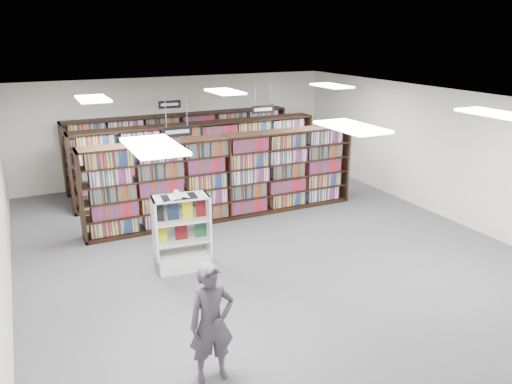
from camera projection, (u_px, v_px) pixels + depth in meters
name	position (u px, v px, depth m)	size (l,w,h in m)	color
floor	(262.00, 246.00, 10.99)	(12.00, 12.00, 0.00)	#505155
ceiling	(263.00, 100.00, 10.00)	(10.00, 12.00, 0.10)	silver
wall_back	(178.00, 128.00, 15.64)	(10.00, 0.10, 3.20)	white
wall_front	(510.00, 317.00, 5.35)	(10.00, 0.10, 3.20)	white
wall_right	(440.00, 153.00, 12.55)	(0.10, 12.00, 3.20)	white
bookshelf_row_near	(227.00, 178.00, 12.38)	(7.00, 0.60, 2.10)	black
bookshelf_row_mid	(200.00, 160.00, 14.09)	(7.00, 0.60, 2.10)	black
bookshelf_row_far	(181.00, 148.00, 15.55)	(7.00, 0.60, 2.10)	black
aisle_sign_left	(177.00, 131.00, 10.45)	(0.65, 0.02, 0.80)	#B2B2B7
aisle_sign_right	(263.00, 109.00, 13.39)	(0.65, 0.02, 0.80)	#B2B2B7
aisle_sign_center	(170.00, 104.00, 14.29)	(0.65, 0.02, 0.80)	#B2B2B7
troffer_front_left	(153.00, 146.00, 6.20)	(0.60, 1.20, 0.04)	white
troffer_front_center	(352.00, 127.00, 7.44)	(0.60, 1.20, 0.04)	white
troffer_front_right	(493.00, 113.00, 8.67)	(0.60, 1.20, 0.04)	white
troffer_back_left	(93.00, 99.00, 10.49)	(0.60, 1.20, 0.04)	white
troffer_back_center	(225.00, 92.00, 11.73)	(0.60, 1.20, 0.04)	white
troffer_back_right	(332.00, 86.00, 12.96)	(0.60, 1.20, 0.04)	white
endcap_display	(182.00, 245.00, 9.87)	(1.13, 0.65, 1.52)	silver
open_book	(179.00, 196.00, 9.45)	(0.69, 0.45, 0.13)	black
shopper	(212.00, 323.00, 6.59)	(0.62, 0.41, 1.70)	#443F48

